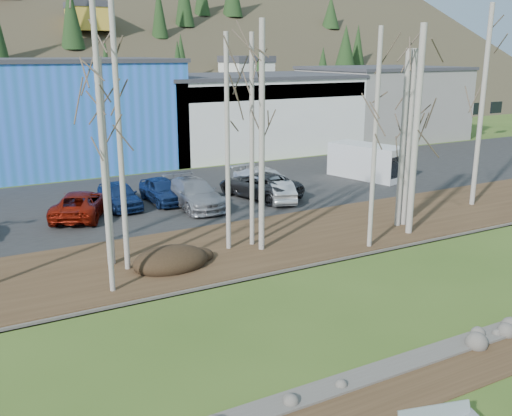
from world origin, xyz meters
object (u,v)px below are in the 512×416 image
van_white (370,162)px  car_8 (162,190)px  car_2 (81,204)px  car_3 (194,193)px  car_4 (119,195)px  car_5 (279,191)px  car_6 (259,185)px  car_7 (266,181)px

van_white → car_8: bearing=162.2°
car_2 → car_3: (6.12, -1.02, 0.08)m
car_4 → car_5: bearing=-21.1°
car_5 → car_6: size_ratio=0.70×
car_5 → car_6: 1.58m
car_6 → car_2: bearing=-20.5°
car_2 → car_5: 11.32m
car_6 → van_white: size_ratio=0.97×
car_5 → car_6: (-0.55, 1.48, 0.14)m
car_5 → car_2: bearing=7.3°
car_3 → car_5: (4.96, -1.25, -0.16)m
car_2 → car_6: 10.57m
car_8 → car_6: bearing=-17.8°
car_2 → car_7: size_ratio=0.98×
van_white → car_5: bearing=-179.6°
car_6 → van_white: van_white is taller
van_white → car_2: bearing=165.4°
car_3 → car_7: size_ratio=1.04×
car_3 → car_5: car_3 is taller
car_6 → car_8: bearing=-32.7°
car_2 → car_4: size_ratio=1.20×
car_3 → car_5: size_ratio=1.41×
car_5 → car_8: bearing=-8.1°
car_4 → car_7: bearing=-7.8°
car_5 → car_4: bearing=-1.0°
car_5 → car_8: car_8 is taller
car_4 → car_8: bearing=-1.3°
car_8 → car_3: bearing=-58.2°
car_8 → van_white: van_white is taller
car_7 → car_3: bearing=-179.7°
car_2 → van_white: (20.01, 0.26, 0.45)m
car_6 → van_white: 9.54m
car_2 → car_6: car_6 is taller
car_2 → car_4: car_4 is taller
car_5 → car_6: car_6 is taller
car_7 → van_white: size_ratio=0.92×
car_3 → car_8: 2.28m
car_4 → car_5: 9.31m
car_3 → car_5: bearing=-14.3°
car_6 → car_7: bearing=-158.5°
car_4 → car_7: car_7 is taller
car_5 → van_white: (8.93, 2.53, 0.53)m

